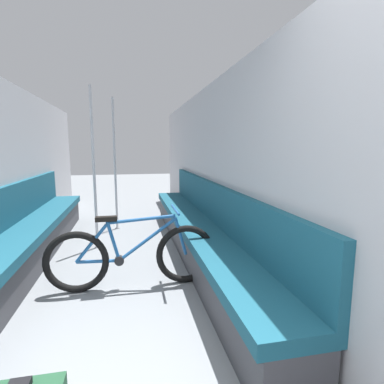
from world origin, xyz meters
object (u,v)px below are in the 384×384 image
at_px(bicycle, 133,256).
at_px(bench_seat_row_left, 21,243).
at_px(grab_pole_near, 115,167).
at_px(bench_seat_row_right, 199,233).
at_px(grab_pole_far, 94,171).

bearing_deg(bicycle, bench_seat_row_left, 158.97).
bearing_deg(grab_pole_near, bicycle, -84.01).
distance_m(bench_seat_row_right, grab_pole_far, 1.62).
bearing_deg(bicycle, grab_pole_far, 118.77).
xyz_separation_m(bench_seat_row_left, bench_seat_row_right, (2.06, 0.00, 0.00)).
bearing_deg(grab_pole_near, grab_pole_far, -103.93).
height_order(bench_seat_row_left, bicycle, bench_seat_row_left).
bearing_deg(grab_pole_far, bench_seat_row_right, -24.86).
bearing_deg(grab_pole_far, bicycle, -70.39).
bearing_deg(bench_seat_row_right, grab_pole_far, 155.14).
relative_size(bench_seat_row_left, bench_seat_row_right, 1.00).
xyz_separation_m(bench_seat_row_right, grab_pole_far, (-1.30, 0.60, 0.76)).
bearing_deg(bench_seat_row_left, grab_pole_far, 38.63).
bearing_deg(grab_pole_far, bench_seat_row_left, -141.37).
height_order(bench_seat_row_right, grab_pole_far, grab_pole_far).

